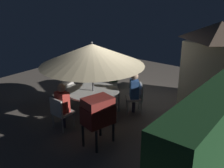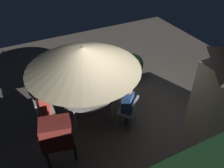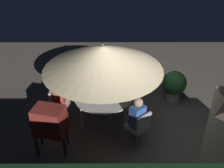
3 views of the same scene
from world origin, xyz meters
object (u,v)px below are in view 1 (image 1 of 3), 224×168
(garden_shed, at_px, (216,64))
(chair_far_side, at_px, (137,96))
(potted_plant_by_shed, at_px, (113,74))
(person_in_blue, at_px, (134,88))
(bbq_grill, at_px, (98,112))
(patio_umbrella, at_px, (92,55))
(chair_toward_hedge, at_px, (70,84))
(patio_table, at_px, (93,92))
(person_in_red, at_px, (62,101))
(chair_near_shed, at_px, (60,111))

(garden_shed, distance_m, chair_far_side, 2.68)
(potted_plant_by_shed, relative_size, person_in_blue, 0.74)
(bbq_grill, height_order, chair_far_side, bbq_grill)
(patio_umbrella, relative_size, chair_toward_hedge, 3.31)
(patio_table, bearing_deg, patio_umbrella, -147.99)
(patio_table, xyz_separation_m, bbq_grill, (1.16, 1.21, 0.17))
(patio_table, distance_m, bbq_grill, 1.69)
(patio_table, xyz_separation_m, person_in_red, (1.15, -0.04, 0.10))
(chair_toward_hedge, bearing_deg, person_in_blue, 102.11)
(garden_shed, bearing_deg, person_in_red, -33.27)
(patio_umbrella, bearing_deg, garden_shed, 137.77)
(patio_table, relative_size, chair_toward_hedge, 1.72)
(garden_shed, distance_m, bbq_grill, 4.26)
(person_in_red, bearing_deg, potted_plant_by_shed, -165.45)
(garden_shed, xyz_separation_m, patio_table, (2.84, -2.58, -0.67))
(chair_toward_hedge, height_order, person_in_red, person_in_red)
(bbq_grill, xyz_separation_m, person_in_red, (-0.01, -1.25, -0.06))
(garden_shed, height_order, potted_plant_by_shed, garden_shed)
(person_in_red, bearing_deg, patio_table, 177.96)
(patio_umbrella, xyz_separation_m, person_in_red, (1.15, -0.04, -1.03))
(potted_plant_by_shed, bearing_deg, garden_shed, 102.97)
(garden_shed, bearing_deg, patio_umbrella, -42.23)
(patio_table, bearing_deg, person_in_blue, 131.31)
(garden_shed, relative_size, chair_far_side, 2.95)
(patio_umbrella, height_order, person_in_red, patio_umbrella)
(chair_far_side, relative_size, person_in_red, 0.71)
(chair_toward_hedge, bearing_deg, garden_shed, 122.67)
(bbq_grill, height_order, chair_near_shed, bbq_grill)
(chair_toward_hedge, bearing_deg, bbq_grill, 60.03)
(person_in_blue, bearing_deg, person_in_red, -26.03)
(bbq_grill, bearing_deg, person_in_red, -90.57)
(patio_umbrella, bearing_deg, chair_toward_hedge, -103.10)
(bbq_grill, bearing_deg, chair_far_side, -173.47)
(patio_table, distance_m, person_in_blue, 1.22)
(chair_toward_hedge, distance_m, potted_plant_by_shed, 1.80)
(patio_table, bearing_deg, bbq_grill, 46.09)
(patio_umbrella, relative_size, chair_near_shed, 3.31)
(chair_far_side, bearing_deg, patio_table, -48.69)
(bbq_grill, relative_size, person_in_red, 0.95)
(chair_far_side, bearing_deg, potted_plant_by_shed, -122.66)
(chair_near_shed, height_order, chair_far_side, same)
(garden_shed, xyz_separation_m, bbq_grill, (4.00, -1.37, -0.51))
(garden_shed, xyz_separation_m, person_in_red, (3.99, -2.62, -0.57))
(chair_toward_hedge, bearing_deg, patio_table, 76.90)
(garden_shed, distance_m, person_in_blue, 2.69)
(potted_plant_by_shed, bearing_deg, person_in_blue, 55.17)
(bbq_grill, distance_m, person_in_red, 1.25)
(chair_far_side, distance_m, person_in_blue, 0.28)
(patio_table, distance_m, chair_near_shed, 1.25)
(bbq_grill, height_order, person_in_blue, person_in_blue)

